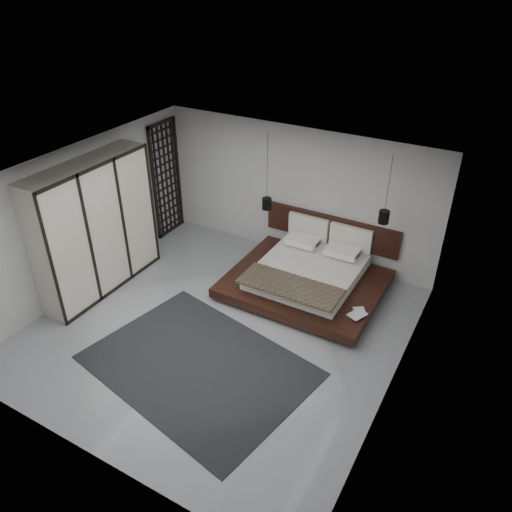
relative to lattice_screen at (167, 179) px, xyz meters
The scene contains 14 objects.
floor 4.05m from the lattice_screen, 39.71° to the right, with size 6.00×6.00×0.00m, color gray.
ceiling 4.12m from the lattice_screen, 39.71° to the right, with size 6.00×6.00×0.00m, color white.
wall_back 3.00m from the lattice_screen, 10.56° to the left, with size 6.00×6.00×0.00m, color #B7B7B4.
wall_front 6.20m from the lattice_screen, 61.57° to the right, with size 6.00×6.00×0.00m, color #B7B7B4.
wall_left 2.45m from the lattice_screen, 91.17° to the right, with size 6.00×6.00×0.00m, color #B7B7B4.
wall_right 6.44m from the lattice_screen, 22.38° to the right, with size 6.00×6.00×0.00m, color #B7B7B4.
lattice_screen is the anchor object (origin of this frame).
bed 3.95m from the lattice_screen, ahead, with size 2.87×2.43×1.09m.
book_lower 5.20m from the lattice_screen, 13.75° to the right, with size 0.20×0.27×0.03m, color #99724C.
book_upper 5.19m from the lattice_screen, 14.14° to the right, with size 0.23×0.31×0.02m, color #99724C.
pendant_left 2.60m from the lattice_screen, ahead, with size 0.19×0.19×1.57m.
pendant_right 4.97m from the lattice_screen, ahead, with size 0.19×0.19×1.28m.
wardrobe 2.46m from the lattice_screen, 84.12° to the right, with size 0.62×2.61×2.56m.
rug 4.83m from the lattice_screen, 47.08° to the right, with size 3.42×2.44×0.01m, color black.
Camera 1 is at (3.91, -5.62, 5.67)m, focal length 35.00 mm.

